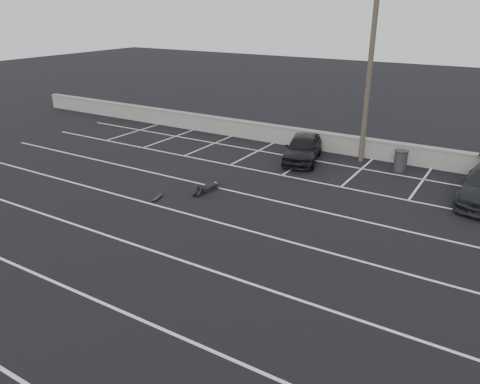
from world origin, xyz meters
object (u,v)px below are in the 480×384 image
Objects in this scene: trash_bin at (401,160)px; person at (210,185)px; car_left at (303,148)px; skateboard at (157,198)px; utility_pole at (370,65)px.

trash_bin is 9.69m from person.
car_left is 8.67m from skateboard.
car_left is 1.95× the size of person.
trash_bin is (4.82, 1.08, -0.17)m from car_left.
car_left is 0.42× the size of utility_pole.
utility_pole reaches higher than person.
trash_bin is at bearing 47.55° from person.
person is (-1.81, -5.98, -0.50)m from car_left.
trash_bin is (2.14, -0.49, -4.42)m from utility_pole.
utility_pole is at bearing 60.03° from person.
car_left is 5.26m from utility_pole.
car_left is at bearing 73.87° from person.
car_left is 6.27m from person.
utility_pole is at bearing 167.10° from trash_bin.
utility_pole reaches higher than car_left.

